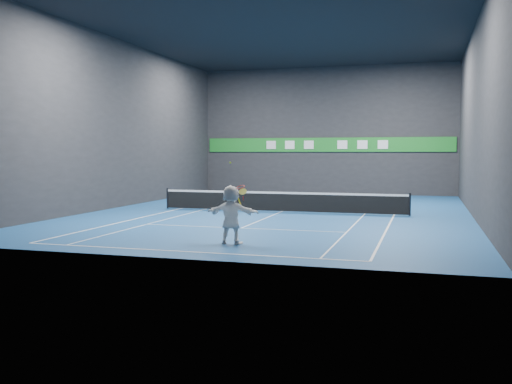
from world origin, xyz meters
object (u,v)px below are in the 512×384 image
(tennis_racket, at_px, (241,190))
(tennis_ball, at_px, (230,163))
(tennis_net, at_px, (281,201))
(player, at_px, (231,215))

(tennis_racket, bearing_deg, tennis_ball, 166.58)
(tennis_ball, height_order, tennis_net, tennis_ball)
(tennis_ball, xyz_separation_m, tennis_racket, (0.39, -0.09, -0.87))
(player, xyz_separation_m, tennis_racket, (0.31, 0.05, 0.81))
(tennis_ball, distance_m, tennis_net, 10.21)
(tennis_net, xyz_separation_m, tennis_racket, (1.18, -10.05, 1.22))
(tennis_ball, bearing_deg, tennis_net, 94.55)
(tennis_racket, bearing_deg, player, -171.19)
(tennis_net, bearing_deg, tennis_ball, -85.45)
(tennis_ball, bearing_deg, tennis_racket, -13.42)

